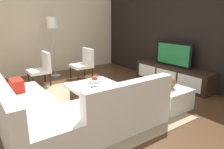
% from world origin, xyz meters
% --- Properties ---
extents(ground_plane, '(14.00, 14.00, 0.00)m').
position_xyz_m(ground_plane, '(0.00, 0.00, 0.00)').
color(ground_plane, '#4C301C').
extents(feature_wall_back, '(6.40, 0.12, 2.80)m').
position_xyz_m(feature_wall_back, '(0.00, 2.70, 1.40)').
color(feature_wall_back, black).
rests_on(feature_wall_back, ground).
extents(side_wall_left, '(0.12, 5.20, 2.80)m').
position_xyz_m(side_wall_left, '(-3.20, 0.20, 1.40)').
color(side_wall_left, beige).
rests_on(side_wall_left, ground).
extents(area_rug, '(3.32, 2.44, 0.01)m').
position_xyz_m(area_rug, '(-0.10, 0.00, 0.01)').
color(area_rug, tan).
rests_on(area_rug, ground).
extents(media_console, '(2.23, 0.49, 0.50)m').
position_xyz_m(media_console, '(-0.00, 2.40, 0.25)').
color(media_console, black).
rests_on(media_console, ground).
extents(television, '(1.09, 0.06, 0.62)m').
position_xyz_m(television, '(0.00, 2.40, 0.81)').
color(television, black).
rests_on(television, media_console).
extents(sectional_couch, '(2.28, 2.41, 0.83)m').
position_xyz_m(sectional_couch, '(0.51, -0.84, 0.29)').
color(sectional_couch, white).
rests_on(sectional_couch, ground).
extents(coffee_table, '(0.97, 0.99, 0.38)m').
position_xyz_m(coffee_table, '(-0.10, 0.10, 0.20)').
color(coffee_table, black).
rests_on(coffee_table, ground).
extents(accent_chair_near, '(0.53, 0.51, 0.87)m').
position_xyz_m(accent_chair_near, '(-1.93, -0.41, 0.49)').
color(accent_chair_near, black).
rests_on(accent_chair_near, ground).
extents(floor_lamp, '(0.30, 0.30, 1.75)m').
position_xyz_m(floor_lamp, '(-2.60, 0.18, 1.46)').
color(floor_lamp, '#A5A5AA').
rests_on(floor_lamp, ground).
extents(ottoman, '(0.70, 0.70, 0.40)m').
position_xyz_m(ottoman, '(0.94, 1.14, 0.20)').
color(ottoman, white).
rests_on(ottoman, ground).
extents(fruit_bowl, '(0.28, 0.28, 0.14)m').
position_xyz_m(fruit_bowl, '(-0.28, 0.20, 0.43)').
color(fruit_bowl, silver).
rests_on(fruit_bowl, coffee_table).
extents(accent_chair_far, '(0.56, 0.55, 0.87)m').
position_xyz_m(accent_chair_far, '(-1.86, 0.79, 0.49)').
color(accent_chair_far, black).
rests_on(accent_chair_far, ground).
extents(decorative_ball, '(0.26, 0.26, 0.26)m').
position_xyz_m(decorative_ball, '(0.94, 1.14, 0.53)').
color(decorative_ball, '#997247').
rests_on(decorative_ball, ottoman).
extents(book_stack, '(0.19, 0.13, 0.04)m').
position_xyz_m(book_stack, '(0.12, -0.02, 0.40)').
color(book_stack, '#2D516B').
rests_on(book_stack, coffee_table).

